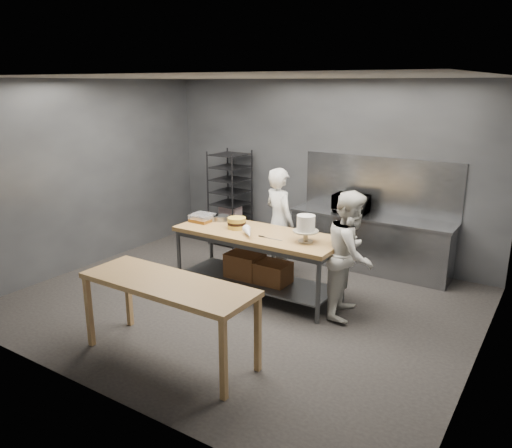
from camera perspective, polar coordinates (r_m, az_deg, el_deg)
The scene contains 16 objects.
ground at distance 7.00m, azimuth -1.58°, elevation -8.92°, with size 6.00×6.00×0.00m, color black.
back_wall at distance 8.66m, azimuth 7.77°, elevation 6.17°, with size 6.00×0.04×3.00m, color #4C4F54.
work_table at distance 7.09m, azimuth 0.16°, elevation -3.61°, with size 2.40×0.90×0.92m.
near_counter at distance 5.44m, azimuth -10.05°, elevation -7.33°, with size 2.00×0.70×0.90m.
back_counter at distance 8.25m, azimuth 12.84°, elevation -2.08°, with size 2.60×0.60×0.90m.
splashback_panel at distance 8.30m, azimuth 13.94°, elevation 4.38°, with size 2.60×0.02×0.90m, color slate.
speed_rack at distance 9.29m, azimuth -2.97°, elevation 2.90°, with size 0.61×0.66×1.75m.
chef_behind at distance 7.73m, azimuth 2.68°, elevation 0.20°, with size 0.62×0.41×1.70m, color silver.
chef_right at distance 6.49m, azimuth 10.76°, elevation -3.42°, with size 0.80×0.62×1.65m, color silver.
microwave at distance 8.21m, azimuth 10.79°, elevation 2.29°, with size 0.54×0.37×0.30m, color black.
frosted_cake_stand at distance 6.51m, azimuth 5.72°, elevation -0.16°, with size 0.34×0.34×0.36m.
layer_cake at distance 7.14m, azimuth -2.22°, elevation 0.11°, with size 0.26×0.26×0.16m.
cake_pans at distance 7.54m, azimuth -4.06°, elevation 0.62°, with size 0.75×0.35×0.07m.
piping_bag at distance 6.74m, azimuth -0.90°, elevation -0.99°, with size 0.12×0.12×0.38m, color silver.
offset_spatula at distance 6.71m, azimuth 1.28°, elevation -1.57°, with size 0.36×0.02×0.02m.
pastry_clamshells at distance 7.55m, azimuth -6.20°, elevation 0.73°, with size 0.34×0.32×0.11m.
Camera 1 is at (3.61, -5.24, 2.93)m, focal length 35.00 mm.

